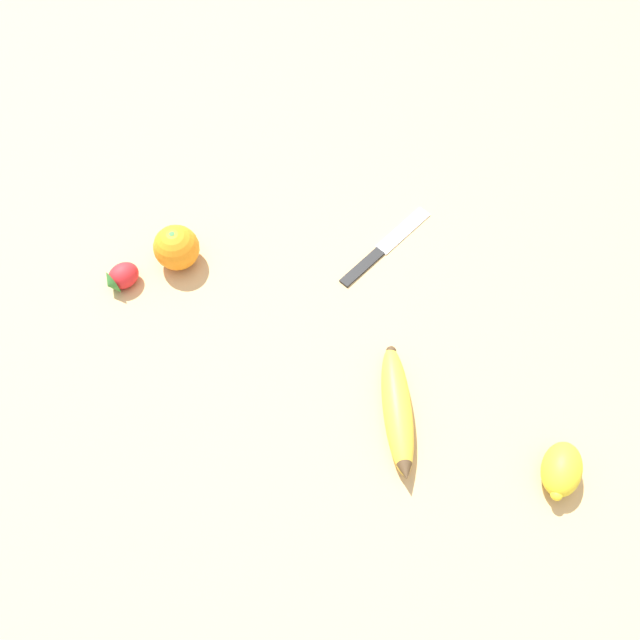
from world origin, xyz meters
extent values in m
plane|color=tan|center=(0.00, 0.00, 0.00)|extent=(3.00, 3.00, 0.00)
ellipsoid|color=gold|center=(0.08, -0.08, 0.02)|extent=(0.08, 0.18, 0.04)
cone|color=#47331E|center=(0.06, -0.16, 0.02)|extent=(0.03, 0.03, 0.03)
sphere|color=#47331E|center=(0.10, 0.00, 0.02)|extent=(0.01, 0.01, 0.01)
sphere|color=orange|center=(-0.15, 0.24, 0.03)|extent=(0.07, 0.07, 0.07)
cylinder|color=#337A33|center=(-0.15, 0.24, 0.07)|extent=(0.01, 0.01, 0.00)
ellipsoid|color=red|center=(-0.24, 0.23, 0.02)|extent=(0.06, 0.05, 0.04)
cone|color=#337A33|center=(-0.26, 0.22, 0.02)|extent=(0.02, 0.04, 0.04)
ellipsoid|color=yellow|center=(0.24, -0.22, 0.02)|extent=(0.08, 0.09, 0.05)
sphere|color=yellow|center=(0.22, -0.24, 0.02)|extent=(0.01, 0.01, 0.01)
cube|color=silver|center=(0.19, 0.20, 0.00)|extent=(0.10, 0.07, 0.00)
cube|color=black|center=(0.11, 0.15, 0.00)|extent=(0.08, 0.06, 0.01)
camera|label=1|loc=(-0.10, -0.33, 0.78)|focal=35.00mm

